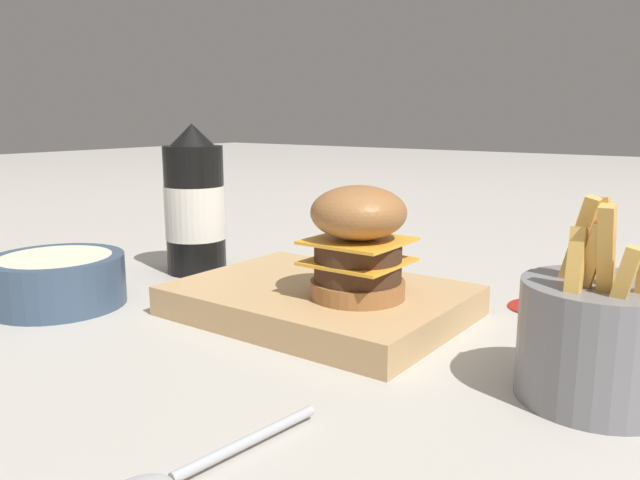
{
  "coord_description": "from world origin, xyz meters",
  "views": [
    {
      "loc": [
        0.36,
        -0.5,
        0.21
      ],
      "look_at": [
        -0.01,
        0.02,
        0.08
      ],
      "focal_mm": 35.0,
      "sensor_mm": 36.0,
      "label": 1
    }
  ],
  "objects_px": {
    "ketchup_bottle": "(195,206)",
    "fries_basket": "(597,339)",
    "burger": "(358,241)",
    "side_bowl": "(57,279)",
    "serving_board": "(320,301)"
  },
  "relations": [
    {
      "from": "ketchup_bottle",
      "to": "fries_basket",
      "type": "distance_m",
      "value": 0.54
    },
    {
      "from": "ketchup_bottle",
      "to": "fries_basket",
      "type": "bearing_deg",
      "value": -10.09
    },
    {
      "from": "burger",
      "to": "fries_basket",
      "type": "distance_m",
      "value": 0.24
    },
    {
      "from": "burger",
      "to": "fries_basket",
      "type": "relative_size",
      "value": 0.73
    },
    {
      "from": "side_bowl",
      "to": "ketchup_bottle",
      "type": "bearing_deg",
      "value": 86.75
    },
    {
      "from": "burger",
      "to": "fries_basket",
      "type": "bearing_deg",
      "value": -8.0
    },
    {
      "from": "side_bowl",
      "to": "serving_board",
      "type": "bearing_deg",
      "value": 29.54
    },
    {
      "from": "serving_board",
      "to": "fries_basket",
      "type": "relative_size",
      "value": 1.89
    },
    {
      "from": "ketchup_bottle",
      "to": "side_bowl",
      "type": "distance_m",
      "value": 0.21
    },
    {
      "from": "burger",
      "to": "side_bowl",
      "type": "distance_m",
      "value": 0.34
    },
    {
      "from": "fries_basket",
      "to": "side_bowl",
      "type": "distance_m",
      "value": 0.55
    },
    {
      "from": "ketchup_bottle",
      "to": "side_bowl",
      "type": "height_order",
      "value": "ketchup_bottle"
    },
    {
      "from": "fries_basket",
      "to": "side_bowl",
      "type": "xyz_separation_m",
      "value": [
        -0.54,
        -0.1,
        -0.02
      ]
    },
    {
      "from": "burger",
      "to": "side_bowl",
      "type": "height_order",
      "value": "burger"
    },
    {
      "from": "burger",
      "to": "ketchup_bottle",
      "type": "bearing_deg",
      "value": 168.31
    }
  ]
}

